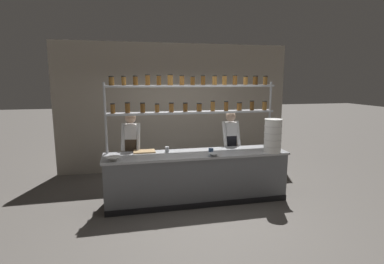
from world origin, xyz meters
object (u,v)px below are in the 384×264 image
(prep_bowl_near_left, at_px, (114,159))
(prep_bowl_center_front, at_px, (213,155))
(spice_shelf_unit, at_px, (193,100))
(serving_cup_front, at_px, (211,151))
(container_stack, at_px, (273,136))
(serving_cup_by_board, at_px, (167,149))
(chef_left, at_px, (132,148))
(cutting_board, at_px, (144,151))
(chef_center, at_px, (230,144))

(prep_bowl_near_left, xyz_separation_m, prep_bowl_center_front, (1.70, -0.08, -0.01))
(prep_bowl_near_left, height_order, prep_bowl_center_front, prep_bowl_near_left)
(spice_shelf_unit, height_order, serving_cup_front, spice_shelf_unit)
(container_stack, relative_size, serving_cup_by_board, 6.22)
(serving_cup_by_board, bearing_deg, serving_cup_front, -22.10)
(spice_shelf_unit, relative_size, chef_left, 1.99)
(container_stack, bearing_deg, spice_shelf_unit, 156.51)
(prep_bowl_center_front, bearing_deg, cutting_board, 153.37)
(chef_center, xyz_separation_m, prep_bowl_center_front, (-0.63, -0.87, 0.03))
(prep_bowl_near_left, height_order, serving_cup_front, serving_cup_front)
(chef_left, distance_m, prep_bowl_near_left, 0.84)
(serving_cup_front, bearing_deg, prep_bowl_center_front, -93.17)
(spice_shelf_unit, bearing_deg, serving_cup_by_board, -163.98)
(chef_center, xyz_separation_m, serving_cup_by_board, (-1.38, -0.38, 0.05))
(spice_shelf_unit, bearing_deg, cutting_board, -176.32)
(spice_shelf_unit, distance_m, chef_left, 1.50)
(chef_center, xyz_separation_m, prep_bowl_near_left, (-2.32, -0.79, 0.03))
(spice_shelf_unit, relative_size, container_stack, 5.24)
(chef_center, bearing_deg, prep_bowl_near_left, -160.12)
(prep_bowl_near_left, distance_m, serving_cup_by_board, 1.03)
(spice_shelf_unit, distance_m, serving_cup_front, 1.03)
(prep_bowl_near_left, xyz_separation_m, serving_cup_by_board, (0.95, 0.41, 0.02))
(serving_cup_front, bearing_deg, container_stack, -6.90)
(prep_bowl_near_left, xyz_separation_m, serving_cup_front, (1.71, 0.10, 0.02))
(serving_cup_front, distance_m, serving_cup_by_board, 0.82)
(serving_cup_front, bearing_deg, chef_center, 48.04)
(prep_bowl_center_front, bearing_deg, container_stack, 2.33)
(prep_bowl_near_left, bearing_deg, container_stack, -0.66)
(container_stack, xyz_separation_m, prep_bowl_near_left, (-2.84, 0.03, -0.28))
(prep_bowl_center_front, bearing_deg, spice_shelf_unit, 109.24)
(chef_center, relative_size, prep_bowl_center_front, 8.00)
(spice_shelf_unit, relative_size, serving_cup_front, 32.80)
(chef_left, xyz_separation_m, prep_bowl_center_front, (1.39, -0.86, 0.01))
(prep_bowl_near_left, relative_size, serving_cup_by_board, 2.47)
(spice_shelf_unit, relative_size, cutting_board, 8.12)
(serving_cup_front, bearing_deg, serving_cup_by_board, 157.90)
(spice_shelf_unit, height_order, prep_bowl_center_front, spice_shelf_unit)
(cutting_board, bearing_deg, chef_center, 9.13)
(chef_left, relative_size, serving_cup_front, 16.51)
(prep_bowl_near_left, bearing_deg, spice_shelf_unit, 20.96)
(cutting_board, bearing_deg, prep_bowl_center_front, -26.63)
(spice_shelf_unit, height_order, container_stack, spice_shelf_unit)
(chef_left, relative_size, serving_cup_by_board, 16.41)
(chef_left, xyz_separation_m, serving_cup_front, (1.40, -0.68, 0.03))
(prep_bowl_center_front, height_order, serving_cup_by_board, serving_cup_by_board)
(spice_shelf_unit, relative_size, prep_bowl_center_front, 16.15)
(spice_shelf_unit, xyz_separation_m, container_stack, (1.37, -0.60, -0.64))
(serving_cup_front, xyz_separation_m, serving_cup_by_board, (-0.76, 0.31, 0.00))
(container_stack, height_order, serving_cup_by_board, container_stack)
(cutting_board, bearing_deg, serving_cup_by_board, -12.32)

